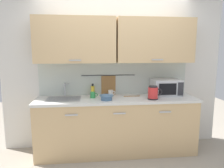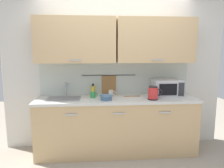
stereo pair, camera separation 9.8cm
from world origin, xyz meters
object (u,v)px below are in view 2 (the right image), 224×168
object	(u,v)px
electric_kettle	(153,93)
wooden_spoon	(134,96)
mixing_bowl	(106,97)
microwave	(167,88)
dish_soap_bottle	(93,90)
mug_by_kettle	(111,93)
mug_near_sink	(93,95)

from	to	relation	value
electric_kettle	wooden_spoon	bearing A→B (deg)	136.57
electric_kettle	mixing_bowl	bearing A→B (deg)	177.57
microwave	dish_soap_bottle	distance (m)	1.22
mug_by_kettle	wooden_spoon	size ratio (longest dim) A/B	0.44
microwave	mixing_bowl	world-z (taller)	microwave
mug_near_sink	wooden_spoon	size ratio (longest dim) A/B	0.44
electric_kettle	wooden_spoon	xyz separation A→B (m)	(-0.25, 0.24, -0.10)
microwave	mixing_bowl	xyz separation A→B (m)	(-1.01, -0.23, -0.09)
electric_kettle	mug_by_kettle	size ratio (longest dim) A/B	1.89
dish_soap_bottle	wooden_spoon	size ratio (longest dim) A/B	0.71
mug_by_kettle	wooden_spoon	world-z (taller)	mug_by_kettle
dish_soap_bottle	wooden_spoon	world-z (taller)	dish_soap_bottle
mug_near_sink	mixing_bowl	bearing A→B (deg)	-39.61
dish_soap_bottle	mug_near_sink	xyz separation A→B (m)	(-0.00, -0.18, -0.04)
mug_near_sink	mug_by_kettle	bearing A→B (deg)	23.96
mug_by_kettle	wooden_spoon	bearing A→B (deg)	-14.26
dish_soap_bottle	mug_by_kettle	world-z (taller)	dish_soap_bottle
mixing_bowl	wooden_spoon	distance (m)	0.51
microwave	wooden_spoon	world-z (taller)	microwave
microwave	mug_by_kettle	bearing A→B (deg)	175.60
mixing_bowl	dish_soap_bottle	bearing A→B (deg)	119.78
microwave	mug_near_sink	world-z (taller)	microwave
electric_kettle	mixing_bowl	xyz separation A→B (m)	(-0.72, 0.03, -0.06)
mug_near_sink	microwave	bearing A→B (deg)	2.92
mug_near_sink	dish_soap_bottle	bearing A→B (deg)	89.86
mug_by_kettle	mug_near_sink	bearing A→B (deg)	-156.04
mixing_bowl	mug_by_kettle	distance (m)	0.31
electric_kettle	mug_near_sink	xyz separation A→B (m)	(-0.92, 0.20, -0.05)
mug_near_sink	wooden_spoon	distance (m)	0.67
microwave	mixing_bowl	distance (m)	1.04
mug_near_sink	mug_by_kettle	distance (m)	0.33
microwave	wooden_spoon	xyz separation A→B (m)	(-0.55, -0.02, -0.13)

